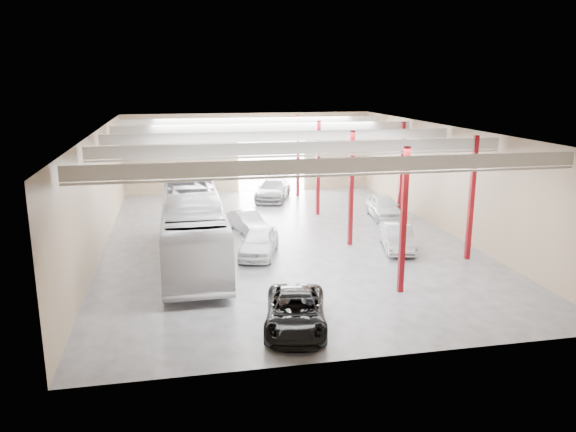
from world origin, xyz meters
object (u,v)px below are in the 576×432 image
object	(u,v)px
black_sedan	(296,312)
car_right_near	(397,237)
car_row_b	(248,222)
car_row_c	(273,189)
car_right_far	(384,207)
coach_bus	(193,228)
car_row_a	(259,242)

from	to	relation	value
black_sedan	car_right_near	world-z (taller)	car_right_near
car_row_b	car_row_c	size ratio (longest dim) A/B	0.70
car_right_near	car_row_c	bearing A→B (deg)	119.75
car_right_far	coach_bus	bearing A→B (deg)	-145.69
car_row_c	car_right_far	size ratio (longest dim) A/B	1.21
black_sedan	car_right_near	xyz separation A→B (m)	(8.27, 9.50, 0.03)
car_right_far	car_right_near	bearing A→B (deg)	-98.67
car_row_a	car_right_near	world-z (taller)	car_row_a
car_row_b	car_right_far	distance (m)	10.47
car_row_a	car_row_b	xyz separation A→B (m)	(0.00, 5.20, -0.12)
car_row_b	car_right_near	world-z (taller)	car_right_near
coach_bus	car_row_b	distance (m)	6.83
coach_bus	black_sedan	distance (m)	10.39
black_sedan	car_right_near	distance (m)	12.60
car_row_a	car_row_c	distance (m)	15.39
car_right_near	car_row_b	bearing A→B (deg)	157.97
car_right_far	car_row_c	bearing A→B (deg)	137.13
black_sedan	car_row_c	size ratio (longest dim) A/B	0.89
coach_bus	black_sedan	world-z (taller)	coach_bus
black_sedan	car_row_c	bearing A→B (deg)	94.35
coach_bus	black_sedan	size ratio (longest dim) A/B	2.60
car_row_b	car_right_near	bearing A→B (deg)	-50.83
car_right_near	car_row_a	bearing A→B (deg)	-170.92
car_row_c	car_right_near	xyz separation A→B (m)	(4.81, -15.50, -0.09)
coach_bus	black_sedan	xyz separation A→B (m)	(3.74, -9.62, -1.18)
coach_bus	car_row_a	distance (m)	3.92
car_row_b	car_right_near	size ratio (longest dim) A/B	0.89
coach_bus	car_right_far	distance (m)	15.95
car_row_a	car_row_b	size ratio (longest dim) A/B	1.14
black_sedan	car_row_c	world-z (taller)	car_row_c
black_sedan	car_row_b	bearing A→B (deg)	102.24
coach_bus	car_right_near	world-z (taller)	coach_bus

